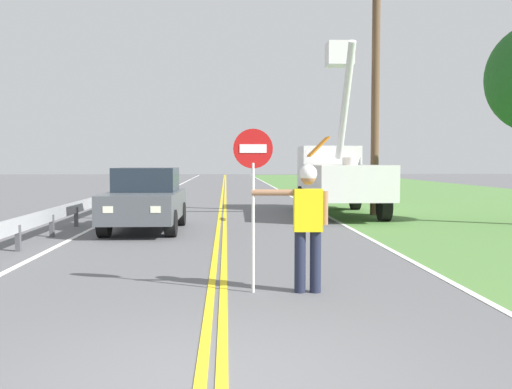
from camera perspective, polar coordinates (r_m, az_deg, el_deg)
The scene contains 12 objects.
ground_plane at distance 4.93m, azimuth -4.59°, elevation -18.94°, with size 160.00×160.00×0.00m, color #5B5B5E.
grass_verge_right at distance 27.17m, azimuth 21.94°, elevation -0.84°, with size 16.00×110.00×0.01m, color #517F3D.
centerline_yellow_left at distance 24.63m, azimuth -3.54°, elevation -1.01°, with size 0.11×110.00×0.01m, color yellow.
centerline_yellow_right at distance 24.63m, azimuth -3.12°, elevation -1.01°, with size 0.11×110.00×0.01m, color yellow.
edge_line_right at distance 24.87m, azimuth 4.99°, elevation -0.97°, with size 0.12×110.00×0.01m, color silver.
edge_line_left at distance 24.91m, azimuth -11.64°, elevation -1.02°, with size 0.12×110.00×0.01m, color silver.
flagger_worker at distance 8.06m, azimuth 5.18°, elevation -2.53°, with size 1.09×0.26×1.83m.
stop_sign_paddle at distance 7.99m, azimuth -0.30°, elevation 2.19°, with size 0.56×0.04×2.33m.
utility_bucket_truck at distance 20.38m, azimuth 8.20°, elevation 2.07°, with size 2.76×6.84×6.00m.
oncoming_sedan_nearest at distance 15.56m, azimuth -11.06°, elevation -0.54°, with size 1.96×4.13×1.70m.
utility_pole_near at distance 20.35m, azimuth 11.94°, elevation 10.30°, with size 1.80×0.28×8.36m.
guardrail_left_shoulder at distance 20.45m, azimuth -15.26°, elevation -0.56°, with size 0.10×32.00×0.71m.
Camera 1 is at (0.13, -4.56, 1.87)m, focal length 39.70 mm.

